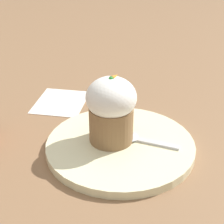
% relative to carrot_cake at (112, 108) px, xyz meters
% --- Properties ---
extents(ground_plane, '(4.00, 4.00, 0.00)m').
position_rel_carrot_cake_xyz_m(ground_plane, '(-0.00, -0.02, -0.07)').
color(ground_plane, '#846042').
extents(dessert_plate, '(0.25, 0.25, 0.01)m').
position_rel_carrot_cake_xyz_m(dessert_plate, '(-0.00, -0.02, -0.07)').
color(dessert_plate, beige).
rests_on(dessert_plate, ground_plane).
extents(carrot_cake, '(0.08, 0.08, 0.12)m').
position_rel_carrot_cake_xyz_m(carrot_cake, '(0.00, 0.00, 0.00)').
color(carrot_cake, olive).
rests_on(carrot_cake, dessert_plate).
extents(spoon, '(0.04, 0.11, 0.01)m').
position_rel_carrot_cake_xyz_m(spoon, '(0.02, -0.03, -0.06)').
color(spoon, silver).
rests_on(spoon, dessert_plate).
extents(paper_napkin, '(0.15, 0.14, 0.00)m').
position_rel_carrot_cake_xyz_m(paper_napkin, '(0.08, 0.18, -0.07)').
color(paper_napkin, white).
rests_on(paper_napkin, ground_plane).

